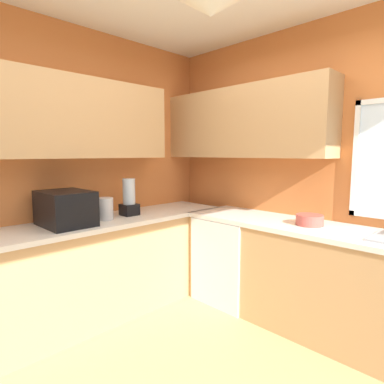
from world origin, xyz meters
name	(u,v)px	position (x,y,z in m)	size (l,w,h in m)	color
room_shell	(185,108)	(-0.75, 0.53, 1.85)	(3.70, 3.34, 2.72)	#D17238
counter_run_left	(85,271)	(-1.48, 0.00, 0.45)	(0.65, 2.95, 0.89)	tan
counter_run_back	(336,284)	(0.21, 1.30, 0.45)	(2.79, 0.65, 0.89)	tan
dishwasher	(232,258)	(-0.82, 1.27, 0.42)	(0.60, 0.60, 0.85)	white
microwave	(65,208)	(-1.48, -0.15, 1.04)	(0.48, 0.36, 0.29)	black
kettle	(105,209)	(-1.46, 0.20, 0.99)	(0.15, 0.15, 0.20)	#B7B7BC
bowl	(310,220)	(-0.03, 1.30, 0.94)	(0.22, 0.22, 0.09)	#B74C42
blender_appliance	(129,199)	(-1.48, 0.48, 1.05)	(0.15, 0.15, 0.36)	black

